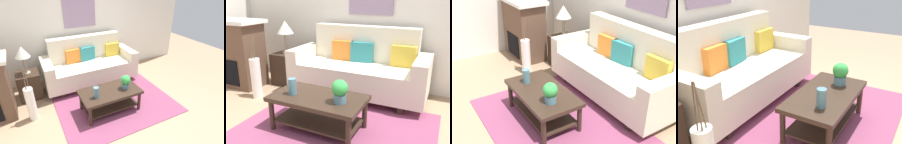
% 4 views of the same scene
% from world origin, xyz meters
% --- Properties ---
extents(ground_plane, '(9.58, 9.58, 0.00)m').
position_xyz_m(ground_plane, '(0.00, 0.00, 0.00)').
color(ground_plane, '#9E7F60').
extents(wall_back, '(5.58, 0.10, 2.70)m').
position_xyz_m(wall_back, '(0.00, 2.12, 1.35)').
color(wall_back, silver).
rests_on(wall_back, ground_plane).
extents(area_rug, '(2.27, 1.70, 0.01)m').
position_xyz_m(area_rug, '(0.00, 0.50, 0.01)').
color(area_rug, '#843D5B').
rests_on(area_rug, ground_plane).
extents(couch, '(2.12, 0.84, 1.08)m').
position_xyz_m(couch, '(-0.13, 1.58, 0.43)').
color(couch, beige).
rests_on(couch, ground_plane).
extents(throw_pillow_orange, '(0.37, 0.14, 0.32)m').
position_xyz_m(throw_pillow_orange, '(-0.46, 1.70, 0.68)').
color(throw_pillow_orange, orange).
rests_on(throw_pillow_orange, couch).
extents(throw_pillow_teal, '(0.37, 0.16, 0.32)m').
position_xyz_m(throw_pillow_teal, '(-0.13, 1.70, 0.68)').
color(throw_pillow_teal, teal).
rests_on(throw_pillow_teal, couch).
extents(throw_pillow_mustard, '(0.36, 0.12, 0.32)m').
position_xyz_m(throw_pillow_mustard, '(0.52, 1.70, 0.68)').
color(throw_pillow_mustard, gold).
rests_on(throw_pillow_mustard, couch).
extents(coffee_table, '(1.10, 0.60, 0.43)m').
position_xyz_m(coffee_table, '(-0.19, 0.38, 0.31)').
color(coffee_table, '#332319').
rests_on(coffee_table, ground_plane).
extents(tabletop_vase, '(0.10, 0.10, 0.20)m').
position_xyz_m(tabletop_vase, '(-0.49, 0.30, 0.53)').
color(tabletop_vase, slate).
rests_on(tabletop_vase, coffee_table).
extents(potted_plant_tabletop, '(0.18, 0.18, 0.26)m').
position_xyz_m(potted_plant_tabletop, '(0.11, 0.33, 0.57)').
color(potted_plant_tabletop, slate).
rests_on(potted_plant_tabletop, coffee_table).
extents(side_table, '(0.44, 0.44, 0.56)m').
position_xyz_m(side_table, '(-1.49, 1.53, 0.28)').
color(side_table, '#332319').
rests_on(side_table, ground_plane).
extents(table_lamp, '(0.28, 0.28, 0.57)m').
position_xyz_m(table_lamp, '(-1.49, 1.53, 0.99)').
color(table_lamp, gray).
rests_on(table_lamp, side_table).
extents(floor_vase, '(0.15, 0.15, 0.63)m').
position_xyz_m(floor_vase, '(-1.53, 0.78, 0.32)').
color(floor_vase, white).
rests_on(floor_vase, ground_plane).
extents(floor_vase_branch_a, '(0.03, 0.05, 0.36)m').
position_xyz_m(floor_vase_branch_a, '(-1.51, 0.78, 0.81)').
color(floor_vase_branch_a, brown).
rests_on(floor_vase_branch_a, floor_vase).
extents(floor_vase_branch_b, '(0.04, 0.04, 0.36)m').
position_xyz_m(floor_vase_branch_b, '(-1.54, 0.80, 0.81)').
color(floor_vase_branch_b, brown).
rests_on(floor_vase_branch_b, floor_vase).
extents(floor_vase_branch_c, '(0.02, 0.04, 0.36)m').
position_xyz_m(floor_vase_branch_c, '(-1.54, 0.76, 0.81)').
color(floor_vase_branch_c, brown).
rests_on(floor_vase_branch_c, floor_vase).
extents(framed_painting, '(0.75, 0.03, 0.63)m').
position_xyz_m(framed_painting, '(-0.13, 2.05, 1.55)').
color(framed_painting, gray).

